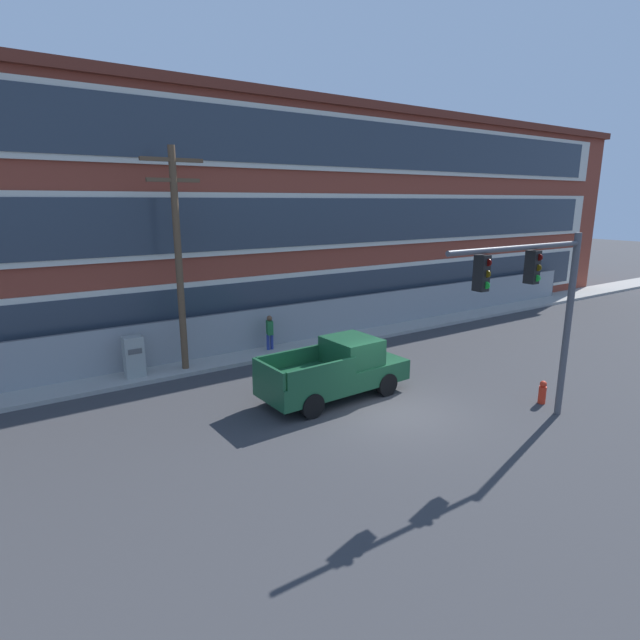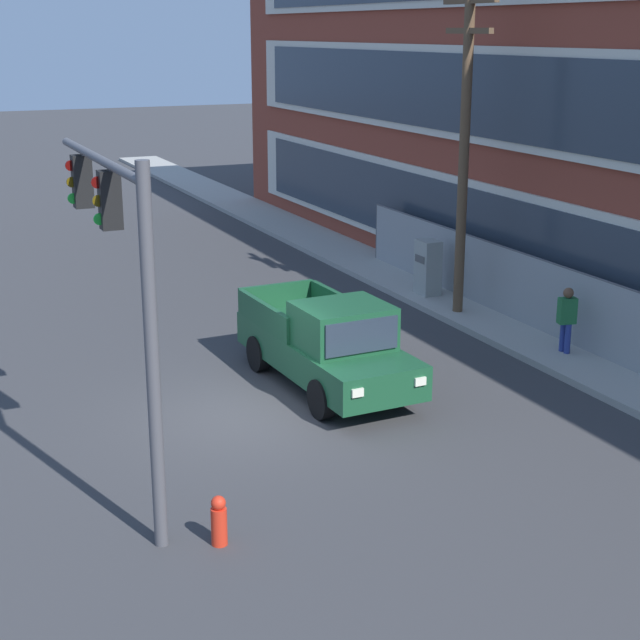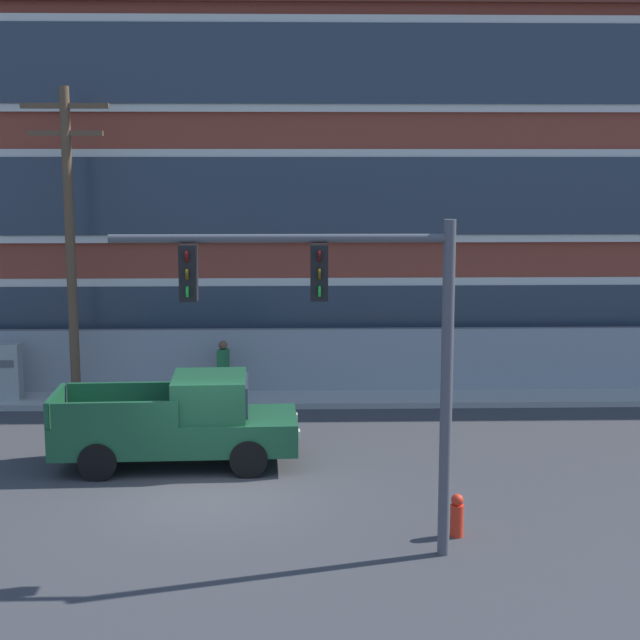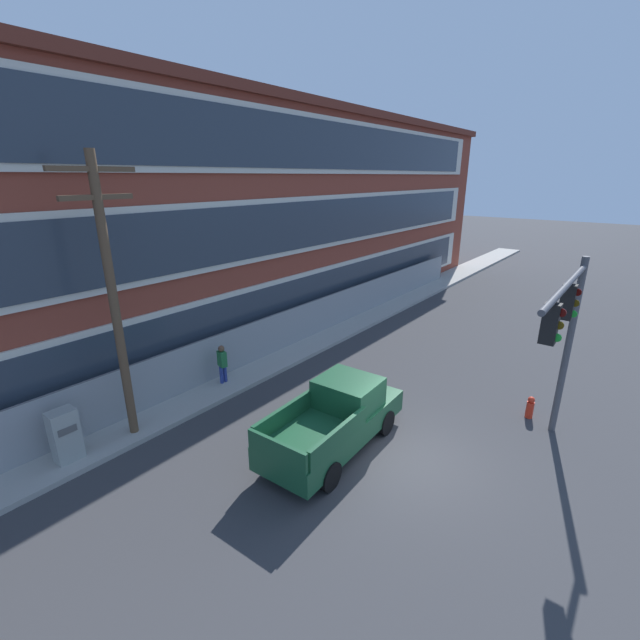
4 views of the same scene
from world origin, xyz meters
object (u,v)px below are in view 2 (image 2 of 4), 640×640
Objects in this scene: pickup_truck_dark_green at (329,346)px; fire_hydrant at (219,521)px; electrical_cabinet at (428,270)px; traffic_signal_mast at (120,255)px; utility_pole_near_corner at (465,139)px; pedestrian_near_cabinet at (567,318)px.

pickup_truck_dark_green is 6.83× the size of fire_hydrant.
fire_hydrant is at bearing -42.55° from electrical_cabinet.
traffic_signal_mast is at bearing -50.68° from electrical_cabinet.
utility_pole_near_corner is at bearing 123.12° from traffic_signal_mast.
utility_pole_near_corner is 13.67m from fire_hydrant.
fire_hydrant is (4.81, -9.99, -0.59)m from pedestrian_near_cabinet.
fire_hydrant is at bearing -64.29° from pedestrian_near_cabinet.
traffic_signal_mast is 3.34× the size of pedestrian_near_cabinet.
utility_pole_near_corner is (-6.76, 10.37, 0.64)m from traffic_signal_mast.
electrical_cabinet is at bearing 129.32° from traffic_signal_mast.
pedestrian_near_cabinet is (3.95, 0.40, -3.68)m from utility_pole_near_corner.
pickup_truck_dark_green is at bearing -57.16° from utility_pole_near_corner.
utility_pole_near_corner is 5.01× the size of pedestrian_near_cabinet.
traffic_signal_mast is at bearing -56.88° from utility_pole_near_corner.
pickup_truck_dark_green is 3.15× the size of pedestrian_near_cabinet.
pickup_truck_dark_green is (-3.31, 5.01, -3.08)m from traffic_signal_mast.
traffic_signal_mast is at bearing -75.36° from pedestrian_near_cabinet.
fire_hydrant is at bearing 21.34° from traffic_signal_mast.
utility_pole_near_corner is 5.01× the size of electrical_cabinet.
fire_hydrant is at bearing -47.58° from utility_pole_near_corner.
pedestrian_near_cabinet is at bearing 104.64° from traffic_signal_mast.
fire_hydrant is (10.62, -9.75, -0.46)m from electrical_cabinet.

